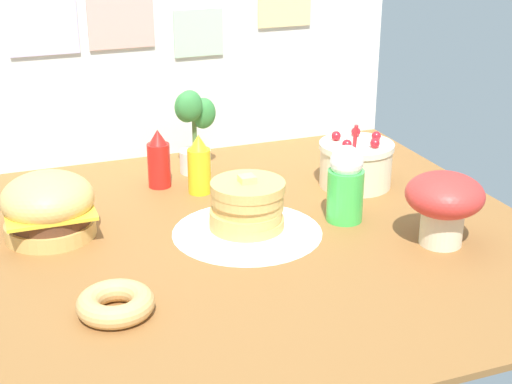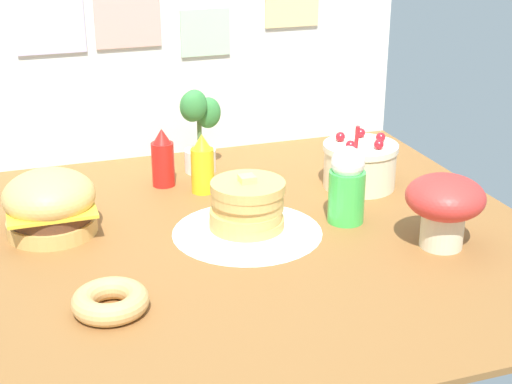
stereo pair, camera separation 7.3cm
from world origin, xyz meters
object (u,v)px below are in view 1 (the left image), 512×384
object	(u,v)px
mustard_bottle	(199,166)
cream_soda_cup	(345,184)
ketchup_bottle	(159,160)
mushroom_stool	(444,201)
donut_pink_glaze	(115,303)
pancake_stack	(247,210)
potted_plant	(194,128)
burger	(48,207)
layer_cake	(356,164)

from	to	relation	value
mustard_bottle	cream_soda_cup	world-z (taller)	cream_soda_cup
ketchup_bottle	mushroom_stool	size ratio (longest dim) A/B	0.91
ketchup_bottle	donut_pink_glaze	distance (cm)	91.93
pancake_stack	cream_soda_cup	xyz separation A→B (cm)	(34.25, -1.86, 5.07)
pancake_stack	donut_pink_glaze	bearing A→B (deg)	-144.81
pancake_stack	mustard_bottle	bearing A→B (deg)	96.42
pancake_stack	potted_plant	size ratio (longest dim) A/B	1.11
burger	mushroom_stool	world-z (taller)	mushroom_stool
cream_soda_cup	potted_plant	xyz separation A→B (cm)	(-33.97, 62.41, 5.08)
layer_cake	mustard_bottle	xyz separation A→B (cm)	(-56.95, 13.80, 1.70)
pancake_stack	burger	bearing A→B (deg)	161.22
pancake_stack	mustard_bottle	distance (cm)	39.29
cream_soda_cup	layer_cake	bearing A→B (deg)	55.90
pancake_stack	layer_cake	size ratio (longest dim) A/B	1.36
mustard_bottle	potted_plant	world-z (taller)	potted_plant
burger	ketchup_bottle	distance (cm)	52.70
mushroom_stool	cream_soda_cup	bearing A→B (deg)	126.47
burger	layer_cake	world-z (taller)	burger
donut_pink_glaze	potted_plant	distance (cm)	109.18
layer_cake	burger	bearing A→B (deg)	-177.61
mustard_bottle	donut_pink_glaze	xyz separation A→B (cm)	(-45.58, -74.21, -7.02)
layer_cake	mushroom_stool	distance (cm)	54.78
burger	mushroom_stool	distance (cm)	125.12
cream_soda_cup	ketchup_bottle	bearing A→B (deg)	134.39
cream_soda_cup	mushroom_stool	bearing A→B (deg)	-53.53
layer_cake	potted_plant	world-z (taller)	potted_plant
layer_cake	ketchup_bottle	xyz separation A→B (cm)	(-69.26, 24.99, 1.70)
cream_soda_cup	donut_pink_glaze	bearing A→B (deg)	-158.38
mustard_bottle	potted_plant	size ratio (longest dim) A/B	0.66
layer_cake	mushroom_stool	world-z (taller)	mushroom_stool
layer_cake	ketchup_bottle	bearing A→B (deg)	160.16
ketchup_bottle	cream_soda_cup	xyz separation A→B (cm)	(50.95, -52.04, 2.77)
ketchup_bottle	donut_pink_glaze	bearing A→B (deg)	-111.28
burger	cream_soda_cup	world-z (taller)	cream_soda_cup
burger	potted_plant	distance (cm)	73.03
layer_cake	ketchup_bottle	world-z (taller)	ketchup_bottle
donut_pink_glaze	mushroom_stool	xyz separation A→B (cm)	(104.45, 5.99, 11.18)
donut_pink_glaze	potted_plant	xyz separation A→B (cm)	(50.25, 95.79, 14.87)
mustard_bottle	donut_pink_glaze	size ratio (longest dim) A/B	1.08
cream_soda_cup	donut_pink_glaze	world-z (taller)	cream_soda_cup
burger	mustard_bottle	world-z (taller)	mustard_bottle
pancake_stack	potted_plant	world-z (taller)	potted_plant
mustard_bottle	mushroom_stool	size ratio (longest dim) A/B	0.91
cream_soda_cup	potted_plant	size ratio (longest dim) A/B	0.98
burger	cream_soda_cup	distance (cm)	97.14
cream_soda_cup	potted_plant	bearing A→B (deg)	118.56
donut_pink_glaze	cream_soda_cup	bearing A→B (deg)	21.62
pancake_stack	layer_cake	xyz separation A→B (cm)	(52.56, 25.19, 0.60)
potted_plant	cream_soda_cup	bearing A→B (deg)	-61.44
donut_pink_glaze	mushroom_stool	size ratio (longest dim) A/B	0.85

